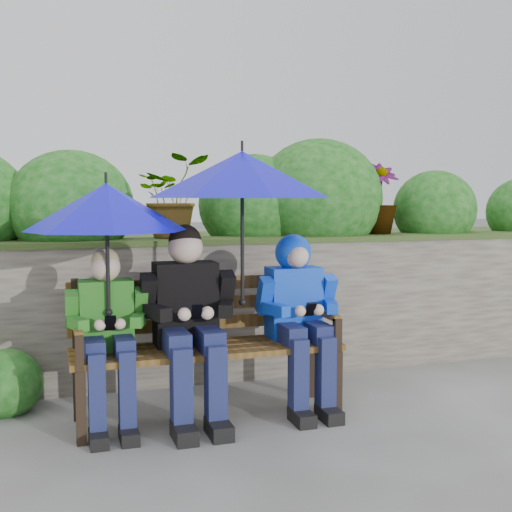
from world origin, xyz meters
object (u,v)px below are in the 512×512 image
object	(u,v)px
umbrella_right	(242,175)
boy_middle	(189,315)
boy_left	(108,329)
umbrella_left	(107,207)
park_bench	(205,337)
boy_right	(298,306)

from	to	relation	value
umbrella_right	boy_middle	bearing A→B (deg)	177.90
boy_left	umbrella_right	bearing A→B (deg)	-1.80
boy_middle	umbrella_left	world-z (taller)	umbrella_left
park_bench	umbrella_right	bearing A→B (deg)	-23.80
umbrella_right	park_bench	bearing A→B (deg)	156.20
park_bench	umbrella_left	xyz separation A→B (m)	(-0.58, -0.08, 0.79)
boy_left	umbrella_right	xyz separation A→B (m)	(0.79, -0.02, 0.88)
boy_right	umbrella_left	size ratio (longest dim) A/B	1.21
umbrella_left	boy_right	bearing A→B (deg)	0.94
umbrella_right	boy_left	bearing A→B (deg)	178.20
boy_left	boy_right	world-z (taller)	boy_right
park_bench	boy_right	xyz separation A→B (m)	(0.58, -0.06, 0.16)
park_bench	umbrella_left	bearing A→B (deg)	-172.16
umbrella_left	boy_left	bearing A→B (deg)	117.60
park_bench	umbrella_right	xyz separation A→B (m)	(0.21, -0.09, 0.98)
park_bench	boy_middle	distance (m)	0.21
park_bench	boy_right	world-z (taller)	boy_right
boy_middle	umbrella_left	xyz separation A→B (m)	(-0.46, 0.00, 0.64)
boy_right	umbrella_left	world-z (taller)	umbrella_left
boy_left	umbrella_left	distance (m)	0.69
boy_middle	umbrella_left	bearing A→B (deg)	179.92
boy_middle	umbrella_right	bearing A→B (deg)	-2.10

